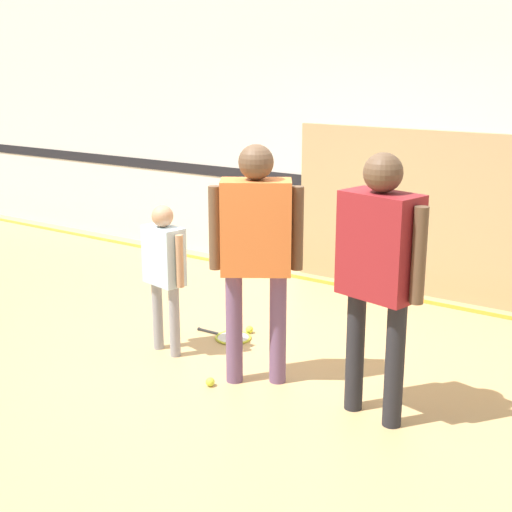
{
  "coord_description": "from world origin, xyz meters",
  "views": [
    {
      "loc": [
        2.84,
        -4.04,
        2.28
      ],
      "look_at": [
        0.13,
        -0.06,
        0.95
      ],
      "focal_mm": 50.0,
      "sensor_mm": 36.0,
      "label": 1
    }
  ],
  "objects_px": {
    "racket_spare_on_floor": "(231,337)",
    "tennis_ball_near_instructor": "(210,382)",
    "tennis_ball_by_spare_racket": "(249,330)",
    "person_student_left": "(164,263)",
    "person_student_right": "(379,259)",
    "person_instructor": "(256,240)"
  },
  "relations": [
    {
      "from": "racket_spare_on_floor",
      "to": "tennis_ball_near_instructor",
      "type": "relative_size",
      "value": 8.14
    },
    {
      "from": "racket_spare_on_floor",
      "to": "tennis_ball_near_instructor",
      "type": "bearing_deg",
      "value": 115.46
    },
    {
      "from": "tennis_ball_near_instructor",
      "to": "tennis_ball_by_spare_racket",
      "type": "distance_m",
      "value": 1.08
    },
    {
      "from": "person_student_left",
      "to": "tennis_ball_near_instructor",
      "type": "xyz_separation_m",
      "value": [
        0.68,
        -0.3,
        -0.71
      ]
    },
    {
      "from": "person_student_right",
      "to": "tennis_ball_by_spare_racket",
      "type": "distance_m",
      "value": 2.0
    },
    {
      "from": "tennis_ball_near_instructor",
      "to": "person_student_right",
      "type": "bearing_deg",
      "value": 12.07
    },
    {
      "from": "person_student_left",
      "to": "racket_spare_on_floor",
      "type": "xyz_separation_m",
      "value": [
        0.26,
        0.53,
        -0.74
      ]
    },
    {
      "from": "person_student_right",
      "to": "tennis_ball_near_instructor",
      "type": "distance_m",
      "value": 1.58
    },
    {
      "from": "person_student_right",
      "to": "person_student_left",
      "type": "bearing_deg",
      "value": 10.56
    },
    {
      "from": "person_instructor",
      "to": "person_student_right",
      "type": "height_order",
      "value": "person_student_right"
    },
    {
      "from": "person_instructor",
      "to": "tennis_ball_near_instructor",
      "type": "distance_m",
      "value": 1.1
    },
    {
      "from": "person_student_left",
      "to": "tennis_ball_near_instructor",
      "type": "distance_m",
      "value": 1.03
    },
    {
      "from": "racket_spare_on_floor",
      "to": "person_student_right",
      "type": "bearing_deg",
      "value": 158.44
    },
    {
      "from": "person_instructor",
      "to": "tennis_ball_near_instructor",
      "type": "relative_size",
      "value": 26.3
    },
    {
      "from": "person_instructor",
      "to": "person_student_right",
      "type": "bearing_deg",
      "value": -33.76
    },
    {
      "from": "racket_spare_on_floor",
      "to": "tennis_ball_by_spare_racket",
      "type": "height_order",
      "value": "tennis_ball_by_spare_racket"
    },
    {
      "from": "person_student_right",
      "to": "racket_spare_on_floor",
      "type": "height_order",
      "value": "person_student_right"
    },
    {
      "from": "person_student_right",
      "to": "racket_spare_on_floor",
      "type": "relative_size",
      "value": 3.25
    },
    {
      "from": "person_student_right",
      "to": "tennis_ball_near_instructor",
      "type": "xyz_separation_m",
      "value": [
        -1.16,
        -0.25,
        -1.05
      ]
    },
    {
      "from": "tennis_ball_near_instructor",
      "to": "racket_spare_on_floor",
      "type": "bearing_deg",
      "value": 116.81
    },
    {
      "from": "person_student_left",
      "to": "racket_spare_on_floor",
      "type": "bearing_deg",
      "value": 75.84
    },
    {
      "from": "tennis_ball_by_spare_racket",
      "to": "tennis_ball_near_instructor",
      "type": "bearing_deg",
      "value": -70.42
    }
  ]
}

